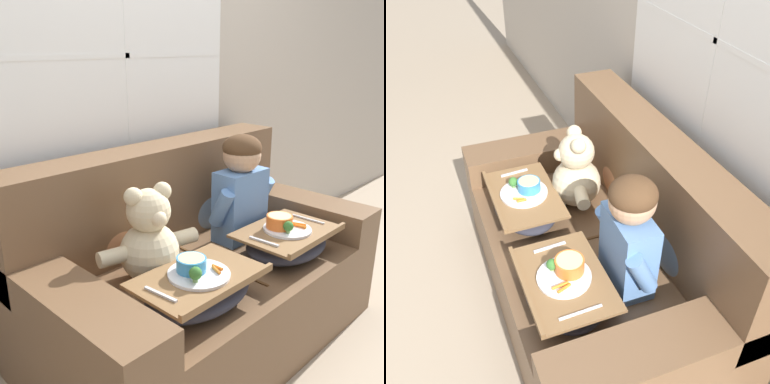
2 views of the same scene
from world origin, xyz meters
The scene contains 9 objects.
ground_plane centered at (0.00, 0.00, 0.00)m, with size 14.00×14.00×0.00m, color tan.
wall_back_with_window centered at (0.00, 0.56, 1.30)m, with size 8.00×0.08×2.60m.
couch centered at (0.00, 0.07, 0.32)m, with size 1.61×0.90×0.89m.
throw_pillow_behind_child centered at (0.29, 0.27, 0.57)m, with size 0.32×0.16×0.33m.
throw_pillow_behind_teddy centered at (-0.29, 0.27, 0.57)m, with size 0.30×0.14×0.31m.
child_figure centered at (0.29, 0.04, 0.71)m, with size 0.37×0.19×0.53m.
teddy_bear centered at (-0.29, 0.04, 0.59)m, with size 0.44×0.32×0.41m.
lap_tray_child centered at (0.29, -0.23, 0.49)m, with size 0.46×0.33×0.19m.
lap_tray_teddy centered at (-0.29, -0.23, 0.49)m, with size 0.48×0.31×0.19m.
Camera 2 is at (1.43, -0.61, 1.88)m, focal length 42.00 mm.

